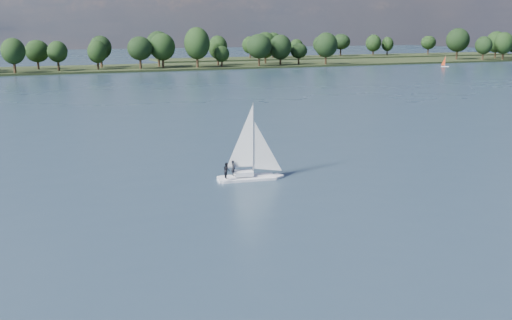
{
  "coord_description": "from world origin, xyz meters",
  "views": [
    {
      "loc": [
        -16.41,
        -21.27,
        15.77
      ],
      "look_at": [
        6.2,
        31.61,
        2.5
      ],
      "focal_mm": 40.0,
      "sensor_mm": 36.0,
      "label": 1
    }
  ],
  "objects": [
    {
      "name": "treeline",
      "position": [
        -4.95,
        208.41,
        8.17
      ],
      "size": [
        562.53,
        73.98,
        17.83
      ],
      "color": "black",
      "rests_on": "ground"
    },
    {
      "name": "far_shore_back",
      "position": [
        160.0,
        260.0,
        0.0
      ],
      "size": [
        220.0,
        30.0,
        1.4
      ],
      "primitive_type": "cube",
      "color": "black",
      "rests_on": "ground"
    },
    {
      "name": "dinghy_orange",
      "position": [
        153.71,
        172.18,
        1.17
      ],
      "size": [
        3.25,
        2.78,
        4.97
      ],
      "rotation": [
        0.0,
        0.0,
        -0.61
      ],
      "color": "white",
      "rests_on": "ground"
    },
    {
      "name": "ground",
      "position": [
        0.0,
        100.0,
        0.0
      ],
      "size": [
        700.0,
        700.0,
        0.0
      ],
      "primitive_type": "plane",
      "color": "#233342",
      "rests_on": "ground"
    },
    {
      "name": "far_shore",
      "position": [
        0.0,
        212.0,
        0.0
      ],
      "size": [
        660.0,
        40.0,
        1.5
      ],
      "primitive_type": "cube",
      "color": "black",
      "rests_on": "ground"
    },
    {
      "name": "sailboat",
      "position": [
        5.85,
        33.21,
        2.42
      ],
      "size": [
        6.78,
        2.75,
        8.67
      ],
      "rotation": [
        0.0,
        0.0,
        -0.14
      ],
      "color": "white",
      "rests_on": "ground"
    }
  ]
}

